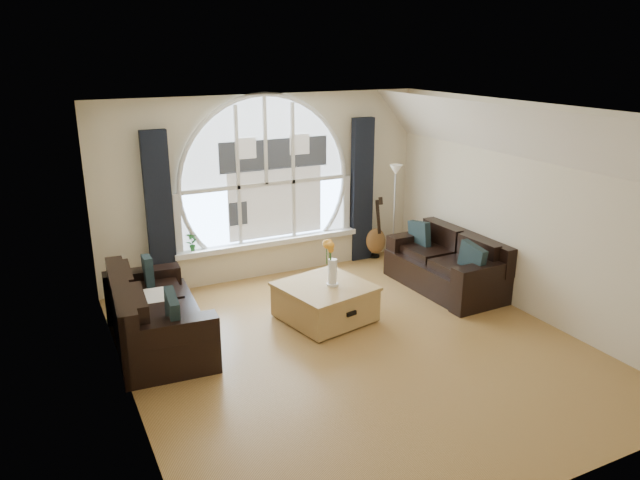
{
  "coord_description": "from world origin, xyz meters",
  "views": [
    {
      "loc": [
        -3.15,
        -5.47,
        3.35
      ],
      "look_at": [
        0.0,
        0.9,
        1.05
      ],
      "focal_mm": 33.78,
      "sensor_mm": 36.0,
      "label": 1
    }
  ],
  "objects": [
    {
      "name": "attic_slope",
      "position": [
        2.2,
        0.0,
        2.35
      ],
      "size": [
        0.92,
        5.5,
        0.72
      ],
      "primitive_type": "cube",
      "color": "silver",
      "rests_on": "ground"
    },
    {
      "name": "sofa_left",
      "position": [
        -2.02,
        1.08,
        0.4
      ],
      "size": [
        1.08,
        1.95,
        0.84
      ],
      "primitive_type": "cube",
      "rotation": [
        0.0,
        0.0,
        -0.07
      ],
      "color": "black",
      "rests_on": "ground"
    },
    {
      "name": "guitar",
      "position": [
        1.83,
        2.54,
        0.53
      ],
      "size": [
        0.37,
        0.25,
        1.06
      ],
      "primitive_type": "cube",
      "rotation": [
        0.0,
        0.0,
        -0.03
      ],
      "color": "brown",
      "rests_on": "ground"
    },
    {
      "name": "curtain_right",
      "position": [
        1.6,
        2.63,
        1.15
      ],
      "size": [
        0.35,
        0.12,
        2.3
      ],
      "primitive_type": "cube",
      "color": "black",
      "rests_on": "ground"
    },
    {
      "name": "ceiling",
      "position": [
        0.0,
        0.0,
        2.7
      ],
      "size": [
        5.0,
        5.5,
        0.01
      ],
      "primitive_type": "cube",
      "color": "silver",
      "rests_on": "ground"
    },
    {
      "name": "window_sill",
      "position": [
        0.0,
        2.65,
        0.51
      ],
      "size": [
        2.9,
        0.22,
        0.08
      ],
      "primitive_type": "cube",
      "color": "white",
      "rests_on": "wall_back"
    },
    {
      "name": "curtain_left",
      "position": [
        -1.6,
        2.63,
        1.15
      ],
      "size": [
        0.35,
        0.12,
        2.3
      ],
      "primitive_type": "cube",
      "color": "black",
      "rests_on": "ground"
    },
    {
      "name": "wall_back",
      "position": [
        0.0,
        2.75,
        1.35
      ],
      "size": [
        5.0,
        0.01,
        2.7
      ],
      "primitive_type": "cube",
      "color": "beige",
      "rests_on": "ground"
    },
    {
      "name": "vase_flowers",
      "position": [
        0.11,
        0.77,
        0.86
      ],
      "size": [
        0.24,
        0.24,
        0.7
      ],
      "primitive_type": "cube",
      "color": "white",
      "rests_on": "coffee_chest"
    },
    {
      "name": "sofa_right",
      "position": [
        2.05,
        0.98,
        0.4
      ],
      "size": [
        0.96,
        1.83,
        0.8
      ],
      "primitive_type": "cube",
      "rotation": [
        0.0,
        0.0,
        0.03
      ],
      "color": "black",
      "rests_on": "ground"
    },
    {
      "name": "wall_front",
      "position": [
        0.0,
        -2.75,
        1.35
      ],
      "size": [
        5.0,
        0.01,
        2.7
      ],
      "primitive_type": "cube",
      "color": "beige",
      "rests_on": "ground"
    },
    {
      "name": "coffee_chest",
      "position": [
        0.04,
        0.83,
        0.25
      ],
      "size": [
        1.23,
        1.23,
        0.51
      ],
      "primitive_type": "cube",
      "rotation": [
        0.0,
        0.0,
        0.21
      ],
      "color": "#B0874B",
      "rests_on": "ground"
    },
    {
      "name": "ground",
      "position": [
        0.0,
        0.0,
        0.0
      ],
      "size": [
        5.0,
        5.5,
        0.01
      ],
      "primitive_type": "cube",
      "color": "brown",
      "rests_on": "ground"
    },
    {
      "name": "wall_left",
      "position": [
        -2.5,
        0.0,
        1.35
      ],
      "size": [
        0.01,
        5.5,
        2.7
      ],
      "primitive_type": "cube",
      "color": "beige",
      "rests_on": "ground"
    },
    {
      "name": "throw_blanket",
      "position": [
        -2.06,
        1.17,
        0.5
      ],
      "size": [
        0.6,
        0.6,
        0.1
      ],
      "primitive_type": "cube",
      "rotation": [
        0.0,
        0.0,
        -0.09
      ],
      "color": "silver",
      "rests_on": "sofa_left"
    },
    {
      "name": "arched_window",
      "position": [
        0.0,
        2.72,
        1.62
      ],
      "size": [
        2.6,
        0.06,
        2.15
      ],
      "primitive_type": "cube",
      "color": "silver",
      "rests_on": "wall_back"
    },
    {
      "name": "wall_right",
      "position": [
        2.5,
        0.0,
        1.35
      ],
      "size": [
        0.01,
        5.5,
        2.7
      ],
      "primitive_type": "cube",
      "color": "beige",
      "rests_on": "ground"
    },
    {
      "name": "neighbor_house",
      "position": [
        0.15,
        2.71,
        1.5
      ],
      "size": [
        1.7,
        0.02,
        1.5
      ],
      "primitive_type": "cube",
      "color": "silver",
      "rests_on": "wall_back"
    },
    {
      "name": "window_frame",
      "position": [
        0.0,
        2.69,
        1.62
      ],
      "size": [
        2.76,
        0.08,
        2.15
      ],
      "primitive_type": "cube",
      "color": "white",
      "rests_on": "wall_back"
    },
    {
      "name": "potted_plant",
      "position": [
        -1.18,
        2.65,
        0.69
      ],
      "size": [
        0.16,
        0.12,
        0.28
      ],
      "primitive_type": "imported",
      "rotation": [
        0.0,
        0.0,
        0.17
      ],
      "color": "#1E6023",
      "rests_on": "window_sill"
    },
    {
      "name": "floor_lamp",
      "position": [
        1.97,
        2.24,
        0.8
      ],
      "size": [
        0.24,
        0.24,
        1.6
      ],
      "primitive_type": "cube",
      "color": "#B2B2B2",
      "rests_on": "ground"
    }
  ]
}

